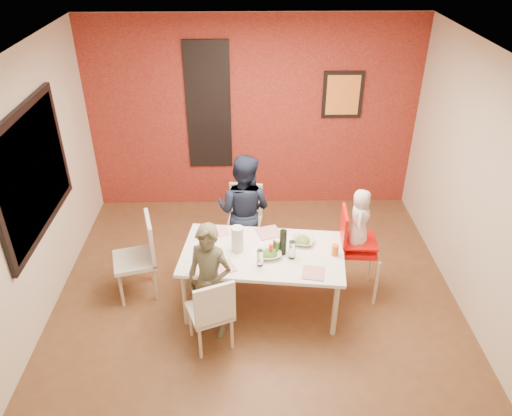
{
  "coord_description": "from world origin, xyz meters",
  "views": [
    {
      "loc": [
        -0.09,
        -4.25,
        3.8
      ],
      "look_at": [
        0.0,
        0.3,
        1.05
      ],
      "focal_mm": 35.0,
      "sensor_mm": 36.0,
      "label": 1
    }
  ],
  "objects_px": {
    "toddler": "(360,219)",
    "chair_far": "(245,215)",
    "child_far": "(244,210)",
    "paper_towel_roll": "(237,239)",
    "chair_left": "(141,253)",
    "dining_table": "(263,257)",
    "chair_near": "(212,311)",
    "child_near": "(210,282)",
    "high_chair": "(354,245)",
    "wine_bottle": "(283,242)"
  },
  "relations": [
    {
      "from": "high_chair",
      "to": "child_far",
      "type": "xyz_separation_m",
      "value": [
        -1.2,
        0.64,
        0.07
      ]
    },
    {
      "from": "dining_table",
      "to": "chair_left",
      "type": "relative_size",
      "value": 1.85
    },
    {
      "from": "high_chair",
      "to": "toddler",
      "type": "xyz_separation_m",
      "value": [
        0.03,
        -0.0,
        0.33
      ]
    },
    {
      "from": "chair_left",
      "to": "wine_bottle",
      "type": "relative_size",
      "value": 3.42
    },
    {
      "from": "child_near",
      "to": "child_far",
      "type": "height_order",
      "value": "child_far"
    },
    {
      "from": "chair_near",
      "to": "chair_left",
      "type": "relative_size",
      "value": 0.89
    },
    {
      "from": "chair_near",
      "to": "toddler",
      "type": "distance_m",
      "value": 1.81
    },
    {
      "from": "toddler",
      "to": "high_chair",
      "type": "bearing_deg",
      "value": 96.15
    },
    {
      "from": "toddler",
      "to": "paper_towel_roll",
      "type": "distance_m",
      "value": 1.3
    },
    {
      "from": "paper_towel_roll",
      "to": "chair_left",
      "type": "bearing_deg",
      "value": 169.61
    },
    {
      "from": "child_far",
      "to": "paper_towel_roll",
      "type": "bearing_deg",
      "value": 106.86
    },
    {
      "from": "chair_left",
      "to": "child_near",
      "type": "distance_m",
      "value": 1.03
    },
    {
      "from": "child_far",
      "to": "high_chair",
      "type": "bearing_deg",
      "value": 173.58
    },
    {
      "from": "chair_left",
      "to": "child_far",
      "type": "xyz_separation_m",
      "value": [
        1.13,
        0.59,
        0.18
      ]
    },
    {
      "from": "chair_far",
      "to": "paper_towel_roll",
      "type": "height_order",
      "value": "paper_towel_roll"
    },
    {
      "from": "toddler",
      "to": "child_near",
      "type": "bearing_deg",
      "value": 123.75
    },
    {
      "from": "chair_near",
      "to": "wine_bottle",
      "type": "bearing_deg",
      "value": -161.28
    },
    {
      "from": "chair_far",
      "to": "high_chair",
      "type": "relative_size",
      "value": 0.83
    },
    {
      "from": "chair_near",
      "to": "toddler",
      "type": "height_order",
      "value": "toddler"
    },
    {
      "from": "high_chair",
      "to": "toddler",
      "type": "relative_size",
      "value": 1.55
    },
    {
      "from": "chair_near",
      "to": "chair_far",
      "type": "relative_size",
      "value": 0.97
    },
    {
      "from": "dining_table",
      "to": "chair_left",
      "type": "distance_m",
      "value": 1.36
    },
    {
      "from": "chair_left",
      "to": "high_chair",
      "type": "distance_m",
      "value": 2.33
    },
    {
      "from": "chair_near",
      "to": "toddler",
      "type": "relative_size",
      "value": 1.25
    },
    {
      "from": "chair_far",
      "to": "high_chair",
      "type": "bearing_deg",
      "value": -28.19
    },
    {
      "from": "toddler",
      "to": "chair_far",
      "type": "bearing_deg",
      "value": 67.23
    },
    {
      "from": "chair_left",
      "to": "child_far",
      "type": "distance_m",
      "value": 1.29
    },
    {
      "from": "wine_bottle",
      "to": "chair_left",
      "type": "bearing_deg",
      "value": 170.21
    },
    {
      "from": "chair_far",
      "to": "child_near",
      "type": "relative_size",
      "value": 0.69
    },
    {
      "from": "chair_far",
      "to": "toddler",
      "type": "xyz_separation_m",
      "value": [
        1.21,
        -0.88,
        0.48
      ]
    },
    {
      "from": "chair_far",
      "to": "child_far",
      "type": "height_order",
      "value": "child_far"
    },
    {
      "from": "high_chair",
      "to": "child_near",
      "type": "xyz_separation_m",
      "value": [
        -1.53,
        -0.59,
        -0.0
      ]
    },
    {
      "from": "chair_near",
      "to": "toddler",
      "type": "xyz_separation_m",
      "value": [
        1.53,
        0.82,
        0.5
      ]
    },
    {
      "from": "high_chair",
      "to": "paper_towel_roll",
      "type": "bearing_deg",
      "value": 100.75
    },
    {
      "from": "dining_table",
      "to": "chair_near",
      "type": "relative_size",
      "value": 2.07
    },
    {
      "from": "child_near",
      "to": "paper_towel_roll",
      "type": "bearing_deg",
      "value": 78.72
    },
    {
      "from": "high_chair",
      "to": "toddler",
      "type": "distance_m",
      "value": 0.34
    },
    {
      "from": "chair_far",
      "to": "paper_towel_roll",
      "type": "bearing_deg",
      "value": -85.99
    },
    {
      "from": "dining_table",
      "to": "wine_bottle",
      "type": "distance_m",
      "value": 0.29
    },
    {
      "from": "dining_table",
      "to": "child_near",
      "type": "distance_m",
      "value": 0.67
    },
    {
      "from": "child_near",
      "to": "chair_left",
      "type": "bearing_deg",
      "value": 161.06
    },
    {
      "from": "child_near",
      "to": "child_far",
      "type": "distance_m",
      "value": 1.28
    },
    {
      "from": "chair_left",
      "to": "high_chair",
      "type": "relative_size",
      "value": 0.9
    },
    {
      "from": "child_far",
      "to": "chair_left",
      "type": "bearing_deg",
      "value": 48.94
    },
    {
      "from": "dining_table",
      "to": "chair_near",
      "type": "height_order",
      "value": "chair_near"
    },
    {
      "from": "chair_near",
      "to": "chair_far",
      "type": "height_order",
      "value": "chair_far"
    },
    {
      "from": "child_far",
      "to": "wine_bottle",
      "type": "bearing_deg",
      "value": 137.1
    },
    {
      "from": "chair_near",
      "to": "high_chair",
      "type": "height_order",
      "value": "high_chair"
    },
    {
      "from": "child_far",
      "to": "paper_towel_roll",
      "type": "relative_size",
      "value": 5.07
    },
    {
      "from": "high_chair",
      "to": "child_far",
      "type": "relative_size",
      "value": 0.75
    }
  ]
}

